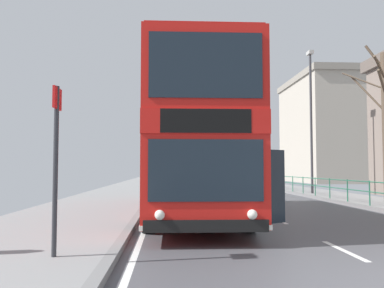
{
  "coord_description": "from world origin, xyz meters",
  "views": [
    {
      "loc": [
        -3.36,
        -5.27,
        1.56
      ],
      "look_at": [
        -2.64,
        7.24,
        2.31
      ],
      "focal_mm": 38.98,
      "sensor_mm": 36.0,
      "label": 1
    }
  ],
  "objects_px": {
    "double_decker_bus_main": "(192,144)",
    "background_building_00": "(332,129)",
    "street_lamp_far_side": "(311,111)",
    "bus_stop_sign_near": "(56,151)"
  },
  "relations": [
    {
      "from": "double_decker_bus_main",
      "to": "bus_stop_sign_near",
      "type": "relative_size",
      "value": 4.06
    },
    {
      "from": "double_decker_bus_main",
      "to": "street_lamp_far_side",
      "type": "distance_m",
      "value": 12.99
    },
    {
      "from": "bus_stop_sign_near",
      "to": "background_building_00",
      "type": "distance_m",
      "value": 46.7
    },
    {
      "from": "bus_stop_sign_near",
      "to": "street_lamp_far_side",
      "type": "height_order",
      "value": "street_lamp_far_side"
    },
    {
      "from": "double_decker_bus_main",
      "to": "bus_stop_sign_near",
      "type": "xyz_separation_m",
      "value": [
        -2.63,
        -6.75,
        -0.54
      ]
    },
    {
      "from": "double_decker_bus_main",
      "to": "street_lamp_far_side",
      "type": "xyz_separation_m",
      "value": [
        7.61,
        10.21,
        2.57
      ]
    },
    {
      "from": "bus_stop_sign_near",
      "to": "background_building_00",
      "type": "bearing_deg",
      "value": 62.71
    },
    {
      "from": "double_decker_bus_main",
      "to": "background_building_00",
      "type": "height_order",
      "value": "background_building_00"
    },
    {
      "from": "street_lamp_far_side",
      "to": "background_building_00",
      "type": "bearing_deg",
      "value": 65.54
    },
    {
      "from": "double_decker_bus_main",
      "to": "background_building_00",
      "type": "relative_size",
      "value": 0.79
    }
  ]
}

